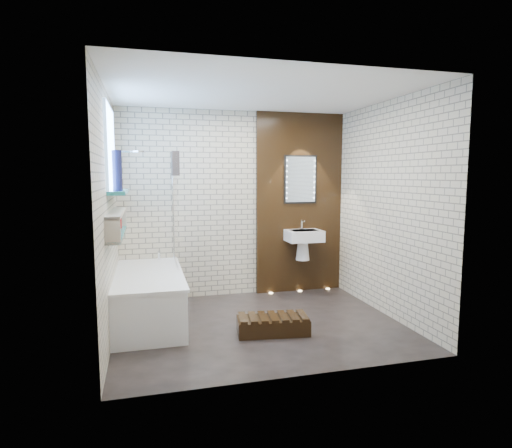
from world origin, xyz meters
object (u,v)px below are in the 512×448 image
object	(u,v)px
bath_screen	(175,209)
walnut_step	(273,326)
bathtub	(149,297)
led_mirror	(300,179)
washbasin	(304,240)

from	to	relation	value
bath_screen	walnut_step	xyz separation A→B (m)	(0.94, -1.19, -1.19)
bathtub	led_mirror	distance (m)	2.68
bath_screen	bathtub	bearing A→B (deg)	-128.90
bathtub	led_mirror	xyz separation A→B (m)	(2.17, 0.78, 1.36)
bathtub	bath_screen	bearing A→B (deg)	51.10
bath_screen	washbasin	world-z (taller)	bath_screen
washbasin	walnut_step	size ratio (longest dim) A/B	0.75
bath_screen	washbasin	xyz separation A→B (m)	(1.82, 0.18, -0.49)
bathtub	washbasin	world-z (taller)	washbasin
bathtub	bath_screen	xyz separation A→B (m)	(0.35, 0.44, 0.99)
washbasin	led_mirror	bearing A→B (deg)	90.00
washbasin	led_mirror	distance (m)	0.88
washbasin	bath_screen	bearing A→B (deg)	-174.22
bathtub	walnut_step	bearing A→B (deg)	-30.05
bathtub	led_mirror	world-z (taller)	led_mirror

